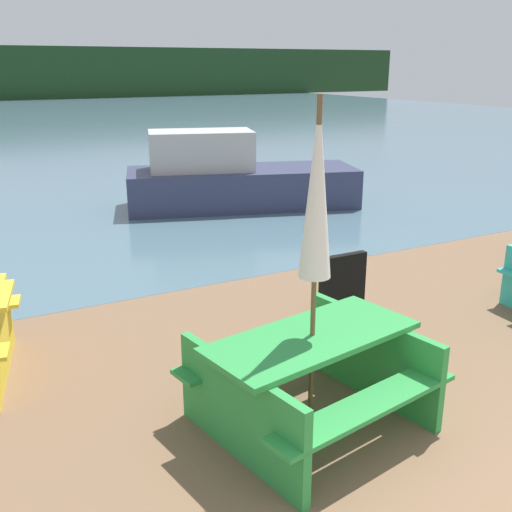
# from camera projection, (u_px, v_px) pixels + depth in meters

# --- Properties ---
(picnic_table_green) EXTENTS (1.83, 1.64, 0.74)m
(picnic_table_green) POSITION_uv_depth(u_px,v_px,m) (311.00, 371.00, 4.46)
(picnic_table_green) COLOR green
(picnic_table_green) RESTS_ON ground_plane
(umbrella_white) EXTENTS (0.23, 0.23, 2.45)m
(umbrella_white) POSITION_uv_depth(u_px,v_px,m) (317.00, 193.00, 4.05)
(umbrella_white) COLOR brown
(umbrella_white) RESTS_ON ground_plane
(boat) EXTENTS (4.57, 2.71, 1.46)m
(boat) POSITION_uv_depth(u_px,v_px,m) (233.00, 179.00, 11.43)
(boat) COLOR #333856
(boat) RESTS_ON water
(signboard) EXTENTS (0.55, 0.08, 0.75)m
(signboard) POSITION_uv_depth(u_px,v_px,m) (342.00, 289.00, 6.30)
(signboard) COLOR black
(signboard) RESTS_ON ground_plane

